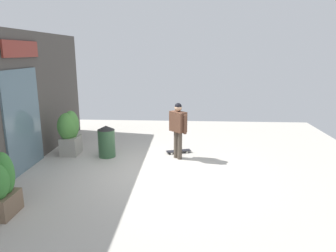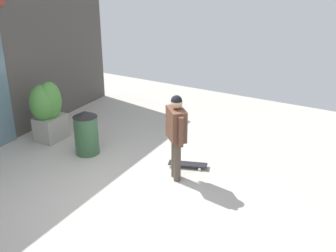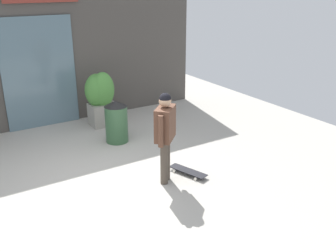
% 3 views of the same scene
% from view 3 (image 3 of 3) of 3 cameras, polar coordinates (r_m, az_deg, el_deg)
% --- Properties ---
extents(ground_plane, '(12.00, 12.00, 0.00)m').
position_cam_3_polar(ground_plane, '(6.78, -10.64, -8.50)').
color(ground_plane, '#B2ADA3').
extents(building_facade, '(8.31, 0.31, 3.53)m').
position_cam_3_polar(building_facade, '(9.40, -19.43, 10.40)').
color(building_facade, '#4C4742').
rests_on(building_facade, ground_plane).
extents(skateboarder, '(0.52, 0.52, 1.61)m').
position_cam_3_polar(skateboarder, '(6.32, -0.43, -0.46)').
color(skateboarder, '#4C4238').
rests_on(skateboarder, ground_plane).
extents(skateboard, '(0.42, 0.77, 0.08)m').
position_cam_3_polar(skateboard, '(6.94, 3.03, -6.80)').
color(skateboard, black).
rests_on(skateboard, ground_plane).
extents(planter_box_right, '(0.72, 0.57, 1.32)m').
position_cam_3_polar(planter_box_right, '(9.19, -10.20, 4.46)').
color(planter_box_right, gray).
rests_on(planter_box_right, ground_plane).
extents(trash_bin, '(0.50, 0.50, 0.93)m').
position_cam_3_polar(trash_bin, '(8.24, -7.77, 0.70)').
color(trash_bin, '#335938').
rests_on(trash_bin, ground_plane).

